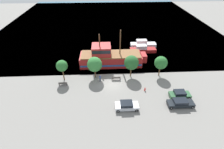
# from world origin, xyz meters

# --- Properties ---
(ground_plane) EXTENTS (160.00, 160.00, 0.00)m
(ground_plane) POSITION_xyz_m (0.00, 0.00, 0.00)
(ground_plane) COLOR gray
(water_surface) EXTENTS (80.00, 80.00, 0.00)m
(water_surface) POSITION_xyz_m (0.00, 44.00, 0.00)
(water_surface) COLOR #38667F
(water_surface) RESTS_ON ground
(pirate_ship) EXTENTS (16.46, 5.16, 8.87)m
(pirate_ship) POSITION_xyz_m (-0.20, 8.67, 1.85)
(pirate_ship) COLOR #A31E1E
(pirate_ship) RESTS_ON water_surface
(moored_boat_dockside) EXTENTS (7.62, 2.19, 2.05)m
(moored_boat_dockside) POSITION_xyz_m (10.18, 18.66, 0.75)
(moored_boat_dockside) COLOR silver
(moored_boat_dockside) RESTS_ON water_surface
(moored_boat_outer) EXTENTS (7.33, 2.24, 2.03)m
(moored_boat_outer) POSITION_xyz_m (9.40, 15.05, 0.75)
(moored_boat_outer) COLOR maroon
(moored_boat_outer) RESTS_ON water_surface
(parked_car_curb_front) EXTENTS (4.76, 1.88, 1.37)m
(parked_car_curb_front) POSITION_xyz_m (12.06, -7.05, 0.68)
(parked_car_curb_front) COLOR black
(parked_car_curb_front) RESTS_ON ground_plane
(parked_car_curb_mid) EXTENTS (4.18, 1.97, 1.42)m
(parked_car_curb_mid) POSITION_xyz_m (2.19, -7.27, 0.70)
(parked_car_curb_mid) COLOR #B7BCC6
(parked_car_curb_mid) RESTS_ON ground_plane
(parked_car_curb_rear) EXTENTS (3.97, 1.86, 1.42)m
(parked_car_curb_rear) POSITION_xyz_m (12.80, -4.73, 0.71)
(parked_car_curb_rear) COLOR #2D5B38
(parked_car_curb_rear) RESTS_ON ground_plane
(fire_hydrant) EXTENTS (0.42, 0.25, 0.76)m
(fire_hydrant) POSITION_xyz_m (6.52, -2.44, 0.41)
(fire_hydrant) COLOR red
(fire_hydrant) RESTS_ON ground_plane
(bench_promenade_east) EXTENTS (1.97, 0.45, 0.85)m
(bench_promenade_east) POSITION_xyz_m (0.90, 1.71, 0.45)
(bench_promenade_east) COLOR #4C4742
(bench_promenade_east) RESTS_ON ground_plane
(bench_promenade_west) EXTENTS (1.76, 0.45, 0.85)m
(bench_promenade_west) POSITION_xyz_m (-10.51, 0.21, 0.44)
(bench_promenade_west) COLOR #4C4742
(bench_promenade_west) RESTS_ON ground_plane
(pedestrian_walking_near) EXTENTS (0.32, 0.32, 1.69)m
(pedestrian_walking_near) POSITION_xyz_m (-2.62, 1.32, 0.85)
(pedestrian_walking_near) COLOR #232838
(pedestrian_walking_near) RESTS_ON ground_plane
(tree_row_east) EXTENTS (2.44, 2.44, 4.81)m
(tree_row_east) POSITION_xyz_m (-10.62, 2.29, 3.57)
(tree_row_east) COLOR brown
(tree_row_east) RESTS_ON ground_plane
(tree_row_mideast) EXTENTS (3.27, 3.27, 5.04)m
(tree_row_mideast) POSITION_xyz_m (-3.72, 2.86, 3.39)
(tree_row_mideast) COLOR brown
(tree_row_mideast) RESTS_ON ground_plane
(tree_row_midwest) EXTENTS (3.21, 3.21, 5.15)m
(tree_row_midwest) POSITION_xyz_m (4.30, 2.93, 3.54)
(tree_row_midwest) COLOR brown
(tree_row_midwest) RESTS_ON ground_plane
(tree_row_west) EXTENTS (2.87, 2.87, 4.77)m
(tree_row_west) POSITION_xyz_m (10.86, 2.93, 3.32)
(tree_row_west) COLOR brown
(tree_row_west) RESTS_ON ground_plane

